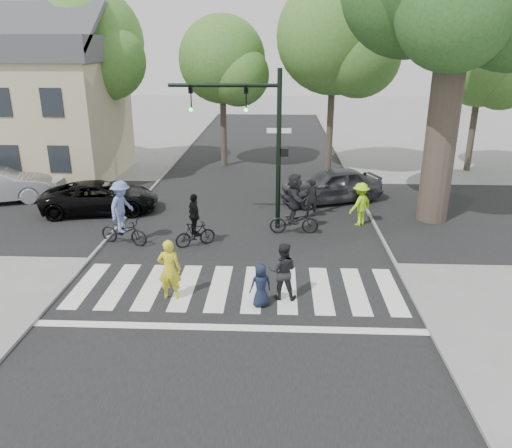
{
  "coord_description": "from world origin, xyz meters",
  "views": [
    {
      "loc": [
        1.18,
        -12.16,
        6.76
      ],
      "look_at": [
        0.5,
        3.0,
        1.3
      ],
      "focal_mm": 35.0,
      "sensor_mm": 36.0,
      "label": 1
    }
  ],
  "objects": [
    {
      "name": "cyclist_left",
      "position": [
        -4.29,
        4.28,
        1.01
      ],
      "size": [
        1.95,
        1.34,
        2.34
      ],
      "color": "black",
      "rests_on": "ground"
    },
    {
      "name": "pedestrian_adult",
      "position": [
        1.36,
        0.46,
        0.83
      ],
      "size": [
        0.86,
        0.7,
        1.67
      ],
      "primitive_type": "imported",
      "rotation": [
        0.0,
        0.0,
        3.05
      ],
      "color": "black",
      "rests_on": "ground"
    },
    {
      "name": "bystander_hivis",
      "position": [
        4.44,
        6.71,
        0.86
      ],
      "size": [
        1.26,
        1.22,
        1.72
      ],
      "primitive_type": "imported",
      "rotation": [
        0.0,
        0.0,
        3.87
      ],
      "color": "#A2EF17",
      "rests_on": "ground"
    },
    {
      "name": "bg_tree_3",
      "position": [
        4.31,
        15.27,
        6.94
      ],
      "size": [
        6.3,
        6.0,
        10.2
      ],
      "color": "brown",
      "rests_on": "ground"
    },
    {
      "name": "ground",
      "position": [
        0.0,
        0.0,
        0.0
      ],
      "size": [
        120.0,
        120.0,
        0.0
      ],
      "primitive_type": "plane",
      "color": "gray",
      "rests_on": "ground"
    },
    {
      "name": "road_cross",
      "position": [
        0.0,
        8.0,
        0.01
      ],
      "size": [
        70.0,
        10.0,
        0.01
      ],
      "primitive_type": "cube",
      "color": "black",
      "rests_on": "ground"
    },
    {
      "name": "pedestrian_woman",
      "position": [
        -1.79,
        0.3,
        0.89
      ],
      "size": [
        0.65,
        0.44,
        1.77
      ],
      "primitive_type": "imported",
      "rotation": [
        0.0,
        0.0,
        3.16
      ],
      "color": "gold",
      "rests_on": "ground"
    },
    {
      "name": "bg_tree_4",
      "position": [
        12.23,
        16.12,
        5.64
      ],
      "size": [
        4.83,
        4.6,
        8.15
      ],
      "color": "brown",
      "rests_on": "ground"
    },
    {
      "name": "car_grey",
      "position": [
        3.59,
        9.76,
        0.79
      ],
      "size": [
        4.97,
        3.35,
        1.57
      ],
      "primitive_type": "imported",
      "rotation": [
        0.0,
        0.0,
        -1.22
      ],
      "color": "#39393E",
      "rests_on": "ground"
    },
    {
      "name": "house",
      "position": [
        -11.49,
        13.98,
        3.8
      ],
      "size": [
        8.4,
        8.1,
        8.82
      ],
      "color": "tan",
      "rests_on": "ground"
    },
    {
      "name": "cyclist_mid",
      "position": [
        -1.71,
        4.2,
        0.79
      ],
      "size": [
        1.5,
        1.07,
        1.93
      ],
      "color": "black",
      "rests_on": "ground"
    },
    {
      "name": "car_suv",
      "position": [
        -6.34,
        7.81,
        0.67
      ],
      "size": [
        5.11,
        3.04,
        1.33
      ],
      "primitive_type": "imported",
      "rotation": [
        0.0,
        0.0,
        1.75
      ],
      "color": "black",
      "rests_on": "ground"
    },
    {
      "name": "bg_tree_0",
      "position": [
        -13.74,
        16.0,
        6.14
      ],
      "size": [
        5.46,
        5.2,
        8.97
      ],
      "color": "brown",
      "rests_on": "ground"
    },
    {
      "name": "bg_tree_1",
      "position": [
        -8.7,
        15.48,
        6.65
      ],
      "size": [
        6.09,
        5.8,
        9.8
      ],
      "color": "brown",
      "rests_on": "ground"
    },
    {
      "name": "road_stem",
      "position": [
        0.0,
        5.0,
        0.01
      ],
      "size": [
        10.0,
        70.0,
        0.01
      ],
      "primitive_type": "cube",
      "color": "black",
      "rests_on": "ground"
    },
    {
      "name": "bystander_dark",
      "position": [
        2.58,
        7.69,
        0.82
      ],
      "size": [
        0.67,
        0.53,
        1.63
      ],
      "primitive_type": "imported",
      "rotation": [
        0.0,
        0.0,
        3.39
      ],
      "color": "black",
      "rests_on": "ground"
    },
    {
      "name": "cyclist_right",
      "position": [
        1.82,
        5.65,
        1.04
      ],
      "size": [
        1.87,
        1.74,
        2.34
      ],
      "color": "black",
      "rests_on": "ground"
    },
    {
      "name": "crosswalk",
      "position": [
        0.0,
        0.66,
        0.01
      ],
      "size": [
        10.0,
        3.85,
        0.01
      ],
      "color": "silver",
      "rests_on": "ground"
    },
    {
      "name": "curb_right",
      "position": [
        5.05,
        5.0,
        0.05
      ],
      "size": [
        0.1,
        70.0,
        0.1
      ],
      "primitive_type": "cube",
      "color": "gray",
      "rests_on": "ground"
    },
    {
      "name": "bg_tree_2",
      "position": [
        -1.76,
        16.62,
        5.78
      ],
      "size": [
        5.04,
        4.8,
        8.4
      ],
      "color": "brown",
      "rests_on": "ground"
    },
    {
      "name": "traffic_signal",
      "position": [
        0.35,
        6.2,
        3.9
      ],
      "size": [
        4.45,
        0.29,
        6.0
      ],
      "color": "black",
      "rests_on": "ground"
    },
    {
      "name": "pedestrian_child",
      "position": [
        0.76,
        -0.02,
        0.62
      ],
      "size": [
        0.71,
        0.59,
        1.24
      ],
      "primitive_type": "imported",
      "rotation": [
        0.0,
        0.0,
        3.51
      ],
      "color": "#151D31",
      "rests_on": "ground"
    },
    {
      "name": "curb_left",
      "position": [
        -5.05,
        5.0,
        0.05
      ],
      "size": [
        0.1,
        70.0,
        0.1
      ],
      "primitive_type": "cube",
      "color": "gray",
      "rests_on": "ground"
    }
  ]
}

